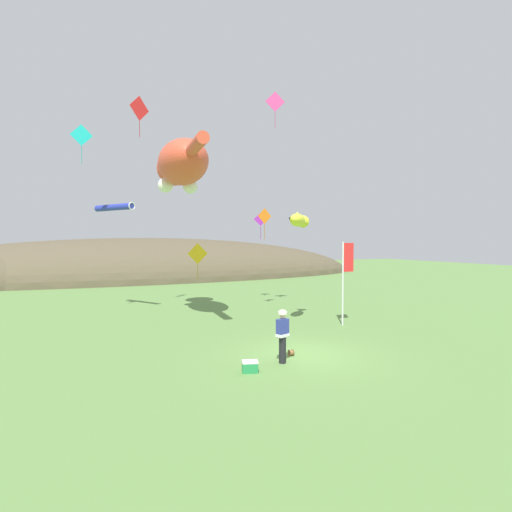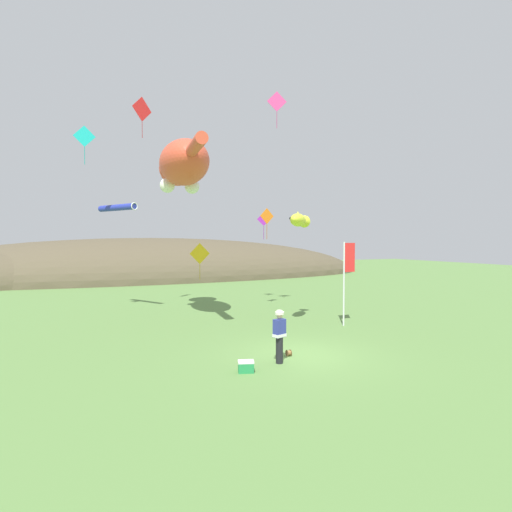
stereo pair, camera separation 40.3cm
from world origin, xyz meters
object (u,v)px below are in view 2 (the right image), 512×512
festival_attendant (279,335)px  kite_diamond_orange (267,217)px  kite_fish_windsock (299,220)px  kite_diamond_gold (200,254)px  kite_diamond_violet (264,219)px  kite_diamond_teal (84,137)px  festival_banner_pole (347,271)px  kite_spool (289,353)px  kite_tube_streamer (117,208)px  kite_giant_cat (182,165)px  picnic_cooler (246,366)px  kite_diamond_pink (277,102)px  kite_diamond_red (142,109)px

festival_attendant → kite_diamond_orange: kite_diamond_orange is taller
kite_fish_windsock → kite_diamond_gold: size_ratio=1.02×
kite_diamond_violet → kite_diamond_teal: kite_diamond_teal is taller
festival_banner_pole → kite_diamond_gold: (-5.55, 6.18, 0.71)m
kite_spool → kite_tube_streamer: bearing=112.2°
festival_banner_pole → kite_fish_windsock: bearing=158.0°
festival_attendant → kite_tube_streamer: 13.92m
kite_diamond_violet → kite_spool: bearing=-110.7°
kite_giant_cat → kite_diamond_gold: 5.10m
kite_spool → kite_diamond_teal: bearing=122.4°
kite_giant_cat → kite_diamond_orange: (5.37, 1.35, -2.38)m
kite_diamond_orange → kite_tube_streamer: bearing=162.6°
picnic_cooler → kite_diamond_pink: size_ratio=0.29×
festival_attendant → kite_fish_windsock: size_ratio=0.83×
kite_diamond_gold → festival_attendant: bearing=-90.7°
kite_diamond_orange → kite_diamond_violet: (1.14, 2.94, -0.00)m
kite_diamond_pink → kite_diamond_violet: (1.45, 4.86, -6.07)m
kite_tube_streamer → kite_diamond_orange: kite_tube_streamer is taller
kite_spool → kite_diamond_violet: 14.00m
kite_diamond_teal → kite_diamond_gold: bearing=-5.4°
kite_fish_windsock → kite_diamond_red: 10.94m
kite_diamond_pink → kite_diamond_violet: bearing=73.3°
kite_diamond_teal → kite_diamond_red: 3.54m
kite_tube_streamer → kite_diamond_red: kite_diamond_red is taller
festival_attendant → kite_diamond_gold: kite_diamond_gold is taller
kite_fish_windsock → kite_diamond_orange: bearing=83.4°
kite_tube_streamer → kite_diamond_orange: bearing=-17.4°
kite_spool → kite_diamond_violet: (4.57, 12.07, 5.42)m
kite_spool → kite_diamond_orange: kite_diamond_orange is taller
kite_fish_windsock → kite_tube_streamer: (-7.64, 7.41, 0.92)m
kite_spool → festival_banner_pole: (5.00, 3.44, 2.53)m
festival_attendant → kite_diamond_orange: 11.52m
kite_diamond_red → kite_diamond_pink: bearing=-27.1°
festival_attendant → kite_tube_streamer: (-4.10, 12.31, 5.04)m
kite_giant_cat → kite_spool: bearing=-76.0°
kite_diamond_orange → kite_diamond_red: size_ratio=0.82×
festival_banner_pole → kite_diamond_red: kite_diamond_red is taller
kite_giant_cat → kite_diamond_red: kite_diamond_red is taller
kite_tube_streamer → kite_diamond_teal: size_ratio=1.46×
kite_diamond_red → kite_giant_cat: bearing=-60.8°
kite_fish_windsock → kite_diamond_red: (-6.38, 6.30, 6.28)m
kite_diamond_teal → kite_diamond_pink: bearing=-17.2°
kite_tube_streamer → kite_diamond_pink: size_ratio=1.46×
festival_attendant → kite_tube_streamer: size_ratio=0.61×
kite_spool → kite_diamond_red: (-3.51, 10.61, 11.24)m
kite_tube_streamer → kite_diamond_violet: 9.36m
kite_fish_windsock → kite_diamond_pink: (0.25, 2.91, 6.53)m
kite_giant_cat → kite_tube_streamer: size_ratio=2.90×
kite_tube_streamer → kite_diamond_gold: bearing=-26.3°
kite_tube_streamer → kite_diamond_violet: size_ratio=1.59×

